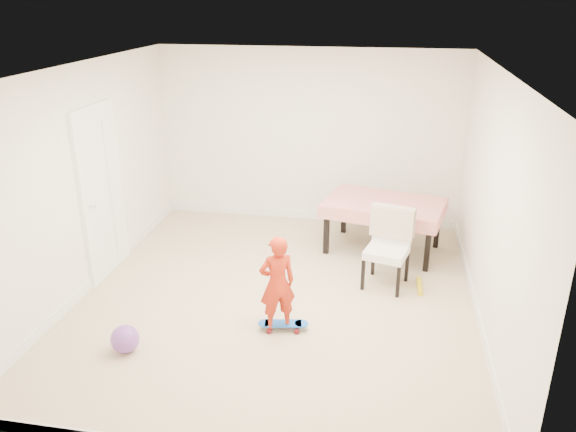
% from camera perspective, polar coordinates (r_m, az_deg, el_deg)
% --- Properties ---
extents(ground, '(5.00, 5.00, 0.00)m').
position_cam_1_polar(ground, '(6.61, -1.17, -8.25)').
color(ground, tan).
rests_on(ground, ground).
extents(ceiling, '(4.50, 5.00, 0.04)m').
position_cam_1_polar(ceiling, '(5.77, -1.37, 14.53)').
color(ceiling, white).
rests_on(ceiling, wall_back).
extents(wall_back, '(4.50, 0.04, 2.60)m').
position_cam_1_polar(wall_back, '(8.41, 2.11, 7.96)').
color(wall_back, white).
rests_on(wall_back, ground).
extents(wall_front, '(4.50, 0.04, 2.60)m').
position_cam_1_polar(wall_front, '(3.89, -8.61, -9.59)').
color(wall_front, white).
rests_on(wall_front, ground).
extents(wall_left, '(0.04, 5.00, 2.60)m').
position_cam_1_polar(wall_left, '(6.84, -19.93, 3.40)').
color(wall_left, white).
rests_on(wall_left, ground).
extents(wall_right, '(0.04, 5.00, 2.60)m').
position_cam_1_polar(wall_right, '(6.05, 19.91, 1.06)').
color(wall_right, white).
rests_on(wall_right, ground).
extents(door, '(0.11, 0.94, 2.11)m').
position_cam_1_polar(door, '(7.17, -18.45, 2.07)').
color(door, white).
rests_on(door, ground).
extents(baseboard_back, '(4.50, 0.02, 0.12)m').
position_cam_1_polar(baseboard_back, '(8.80, 2.00, 0.11)').
color(baseboard_back, white).
rests_on(baseboard_back, ground).
extents(baseboard_left, '(0.02, 5.00, 0.12)m').
position_cam_1_polar(baseboard_left, '(7.31, -18.76, -5.85)').
color(baseboard_left, white).
rests_on(baseboard_left, ground).
extents(baseboard_right, '(0.02, 5.00, 0.12)m').
position_cam_1_polar(baseboard_right, '(6.57, 18.61, -9.11)').
color(baseboard_right, white).
rests_on(baseboard_right, ground).
extents(dining_table, '(1.71, 1.28, 0.72)m').
position_cam_1_polar(dining_table, '(7.72, 9.62, -1.01)').
color(dining_table, '#B41209').
rests_on(dining_table, ground).
extents(dining_chair, '(0.66, 0.71, 0.96)m').
position_cam_1_polar(dining_chair, '(6.75, 10.00, -3.36)').
color(dining_chair, silver).
rests_on(dining_chair, ground).
extents(skateboard, '(0.55, 0.27, 0.08)m').
position_cam_1_polar(skateboard, '(6.02, -0.50, -11.12)').
color(skateboard, blue).
rests_on(skateboard, ground).
extents(child, '(0.45, 0.40, 1.04)m').
position_cam_1_polar(child, '(5.76, -1.09, -7.17)').
color(child, red).
rests_on(child, ground).
extents(balloon, '(0.28, 0.28, 0.28)m').
position_cam_1_polar(balloon, '(5.86, -16.23, -11.91)').
color(balloon, '#7743A2').
rests_on(balloon, ground).
extents(foam_toy, '(0.07, 0.40, 0.06)m').
position_cam_1_polar(foam_toy, '(6.96, 13.22, -6.93)').
color(foam_toy, gold).
rests_on(foam_toy, ground).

